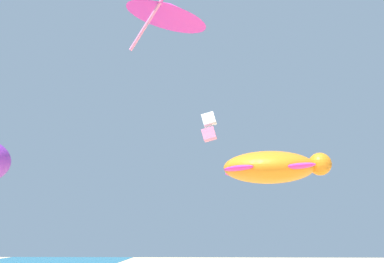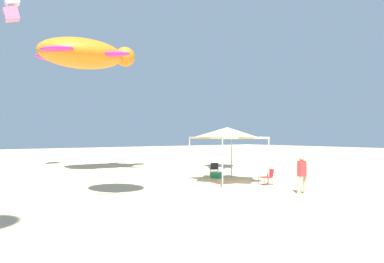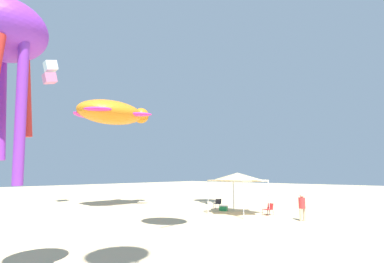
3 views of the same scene
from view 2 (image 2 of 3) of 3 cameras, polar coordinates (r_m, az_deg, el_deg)
ground at (r=18.49m, az=10.87°, el=-8.70°), size 120.00×120.00×0.10m
canopy_tent at (r=19.00m, az=5.76°, el=-0.27°), size 3.81×3.36×2.99m
folding_chair_facing_ocean at (r=18.59m, az=12.18°, el=-7.03°), size 0.67×0.74×0.82m
folding_chair_right_of_tent at (r=22.49m, az=3.64°, el=-5.93°), size 0.81×0.78×0.82m
cooler_box at (r=21.14m, az=3.98°, el=-7.01°), size 0.72×0.59×0.40m
person_kite_handler at (r=16.12m, az=17.39°, el=-6.16°), size 0.40×0.43×1.68m
kite_box_white at (r=30.13m, az=-27.27°, el=17.55°), size 1.05×1.21×2.20m
kite_turtle_orange at (r=26.30m, az=-17.20°, el=11.92°), size 6.32×7.12×2.57m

